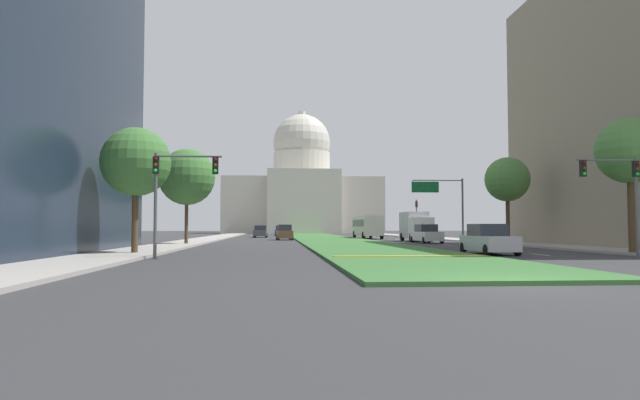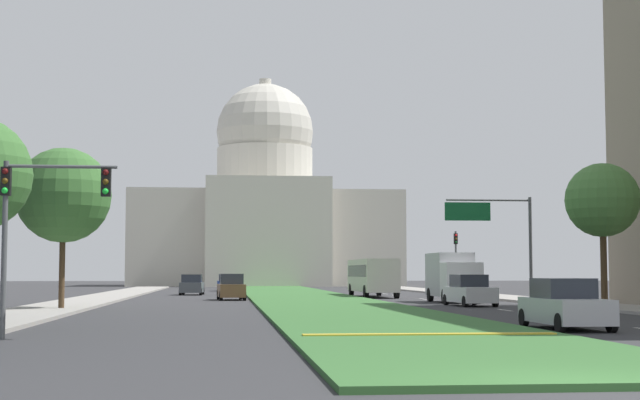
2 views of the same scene
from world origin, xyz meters
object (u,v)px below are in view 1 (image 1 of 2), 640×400
capitol_building (302,191)px  box_truck_delivery (416,226)px  sedan_lead_stopped (488,240)px  city_bus (367,225)px  traffic_light_near_left (173,182)px  traffic_light_far_right (417,214)px  traffic_light_near_right (621,184)px  overhead_guide_sign (444,197)px  sedan_midblock (426,234)px  street_tree_left_near (136,162)px  street_tree_left_mid (187,177)px  sedan_distant (284,233)px  street_tree_right_mid (507,180)px  street_tree_right_near (630,151)px  sedan_far_horizon (261,232)px  sedan_very_far (281,231)px

capitol_building → box_truck_delivery: (8.77, -79.84, -8.87)m
sedan_lead_stopped → city_bus: bearing=90.0°
traffic_light_near_left → traffic_light_far_right: same height
traffic_light_near_right → city_bus: (-5.79, 46.31, -2.03)m
traffic_light_far_right → overhead_guide_sign: overhead_guide_sign is taller
sedan_midblock → box_truck_delivery: bearing=85.1°
traffic_light_near_right → sedan_lead_stopped: (-5.79, 3.48, -2.98)m
street_tree_left_near → street_tree_left_mid: street_tree_left_mid is taller
sedan_distant → box_truck_delivery: (14.20, -6.82, 0.83)m
sedan_midblock → street_tree_right_mid: bearing=-54.5°
traffic_light_near_right → overhead_guide_sign: 27.90m
sedan_midblock → traffic_light_near_right: bearing=-82.8°
traffic_light_near_left → traffic_light_near_right: bearing=-0.2°
sedan_lead_stopped → box_truck_delivery: bearing=83.9°
traffic_light_far_right → overhead_guide_sign: (-1.78, -18.00, 1.32)m
street_tree_right_mid → traffic_light_near_right: bearing=-95.7°
traffic_light_near_right → street_tree_right_near: (1.95, 2.14, 2.04)m
traffic_light_near_right → box_truck_delivery: traffic_light_near_right is taller
sedan_midblock → city_bus: bearing=97.1°
street_tree_right_near → sedan_far_horizon: 57.29m
sedan_distant → sedan_very_far: (-0.18, 32.80, -0.03)m
sedan_far_horizon → city_bus: (14.38, -8.45, 0.95)m
capitol_building → traffic_light_near_right: capitol_building is taller
sedan_midblock → sedan_far_horizon: (-16.90, 28.79, -0.02)m
capitol_building → sedan_midblock: bearing=-84.6°
sedan_very_far → sedan_lead_stopped: bearing=-80.6°
sedan_lead_stopped → sedan_far_horizon: (-14.38, 51.27, 0.01)m
street_tree_left_near → street_tree_left_mid: bearing=89.4°
street_tree_right_near → sedan_distant: bearing=117.0°
traffic_light_near_left → box_truck_delivery: traffic_light_near_left is taller
traffic_light_near_left → street_tree_right_mid: street_tree_right_mid is taller
capitol_building → traffic_light_near_left: (-11.48, -112.14, -6.75)m
sedan_midblock → traffic_light_near_left: bearing=-127.3°
traffic_light_near_left → capitol_building: bearing=84.2°
overhead_guide_sign → sedan_very_far: size_ratio=1.39×
street_tree_left_mid → sedan_distant: bearing=64.3°
sedan_distant → sedan_very_far: bearing=90.3°
sedan_far_horizon → sedan_very_far: bearing=79.9°
sedan_lead_stopped → sedan_midblock: 22.62m
capitol_building → overhead_guide_sign: bearing=-82.9°
traffic_light_near_right → street_tree_right_mid: bearing=84.3°
traffic_light_far_right → street_tree_left_near: street_tree_left_near is taller
street_tree_left_near → sedan_lead_stopped: 20.47m
city_bus → street_tree_right_mid: bearing=-74.5°
traffic_light_near_right → box_truck_delivery: size_ratio=0.81×
street_tree_left_near → sedan_very_far: street_tree_left_near is taller
capitol_building → traffic_light_near_right: size_ratio=7.40×
street_tree_left_near → overhead_guide_sign: bearing=43.6°
sedan_lead_stopped → street_tree_right_mid: bearing=63.3°
street_tree_left_near → traffic_light_far_right: bearing=57.4°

